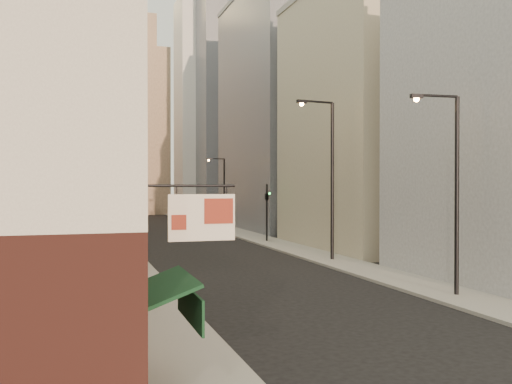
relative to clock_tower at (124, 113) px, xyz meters
name	(u,v)px	position (x,y,z in m)	size (l,w,h in m)	color
sidewalk_left	(102,229)	(-5.50, -37.00, -17.56)	(3.00, 140.00, 0.15)	#9A978D
sidewalk_right	(216,226)	(7.50, -37.00, -17.56)	(3.00, 140.00, 0.15)	#9A978D
near_building_left	(19,150)	(-9.99, -83.00, -11.61)	(8.30, 23.04, 12.30)	#592924
left_bldg_beige	(27,133)	(-11.00, -66.00, -9.63)	(8.00, 12.00, 16.00)	tan
left_bldg_grey	(42,126)	(-11.00, -50.00, -7.63)	(8.00, 16.00, 20.00)	gray
left_bldg_tan	(51,154)	(-11.00, -32.00, -9.13)	(8.00, 18.00, 17.00)	#8B6F56
left_bldg_wingrid	(56,138)	(-11.00, -12.00, -5.63)	(8.00, 20.00, 24.00)	gray
right_bldg_beige	(360,120)	(13.00, -62.00, -7.63)	(8.00, 16.00, 20.00)	tan
right_bldg_wingrid	(275,113)	(13.00, -42.00, -4.63)	(8.00, 20.00, 26.00)	gray
highrise	(252,57)	(19.00, -14.00, 8.02)	(21.00, 23.00, 51.20)	gray
clock_tower	(124,113)	(0.00, 0.00, 0.00)	(14.00, 14.00, 44.90)	#8B6F56
white_tower	(203,98)	(11.00, -14.00, 0.97)	(8.00, 8.00, 41.50)	silver
streetlamp_near	(452,182)	(7.29, -81.15, -12.59)	(2.31, 0.38, 8.82)	black
streetlamp_mid	(329,170)	(7.18, -68.78, -11.77)	(2.69, 0.58, 10.27)	black
streetlamp_far	(222,189)	(7.16, -41.30, -13.14)	(2.06, 0.21, 7.87)	black
traffic_light_left	(106,201)	(-5.66, -49.37, -14.12)	(0.59, 0.52, 5.00)	black
traffic_light_right	(267,199)	(7.34, -55.96, -13.88)	(0.61, 0.56, 5.00)	black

